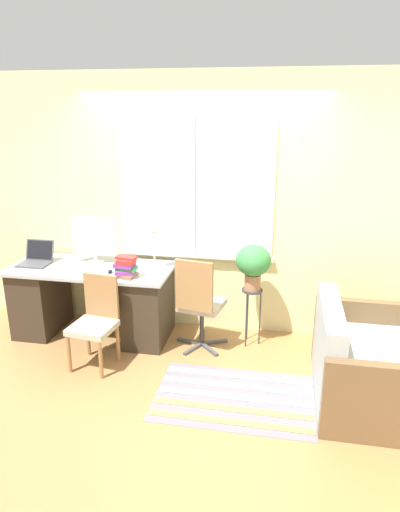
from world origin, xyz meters
TOP-DOWN VIEW (x-y plane):
  - ground_plane at (0.00, 0.00)m, footprint 14.00×14.00m
  - wall_back_with_window at (-0.00, 0.81)m, footprint 9.00×0.12m
  - desk at (-1.10, 0.37)m, footprint 1.70×0.73m
  - laptop at (-1.71, 0.37)m, footprint 0.32×0.30m
  - monitor at (-1.10, 0.51)m, footprint 0.48×0.16m
  - keyboard at (-1.11, 0.25)m, footprint 0.37×0.12m
  - mouse at (-0.83, 0.23)m, footprint 0.04×0.07m
  - desk_lamp at (-0.43, 0.43)m, footprint 0.13×0.13m
  - book_stack at (-0.63, 0.15)m, footprint 0.22×0.20m
  - desk_chair_wooden at (-0.83, -0.19)m, footprint 0.43×0.44m
  - office_chair_swivel at (0.07, 0.25)m, footprint 0.53×0.53m
  - couch_loveseat at (1.54, -0.29)m, footprint 0.78×1.21m
  - plant_stand at (0.57, 0.46)m, footprint 0.21×0.21m
  - potted_plant at (0.57, 0.46)m, footprint 0.35×0.35m
  - floor_rug_striped at (0.52, -0.50)m, footprint 1.34×0.88m

SIDE VIEW (x-z plane):
  - ground_plane at x=0.00m, z-range 0.00..0.00m
  - floor_rug_striped at x=0.52m, z-range 0.00..0.01m
  - couch_loveseat at x=1.54m, z-range -0.12..0.70m
  - desk at x=-1.10m, z-range 0.02..0.79m
  - desk_chair_wooden at x=-0.83m, z-range 0.02..0.88m
  - plant_stand at x=0.57m, z-range 0.21..0.81m
  - office_chair_swivel at x=0.07m, z-range 0.02..1.01m
  - keyboard at x=-1.11m, z-range 0.77..0.78m
  - mouse at x=-0.83m, z-range 0.77..0.80m
  - laptop at x=-1.71m, z-range 0.70..0.93m
  - book_stack at x=-0.63m, z-range 0.76..0.97m
  - potted_plant at x=0.57m, z-range 0.66..1.12m
  - monitor at x=-1.10m, z-range 0.79..1.28m
  - desk_lamp at x=-0.43m, z-range 0.90..1.36m
  - wall_back_with_window at x=0.00m, z-range 0.01..2.71m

